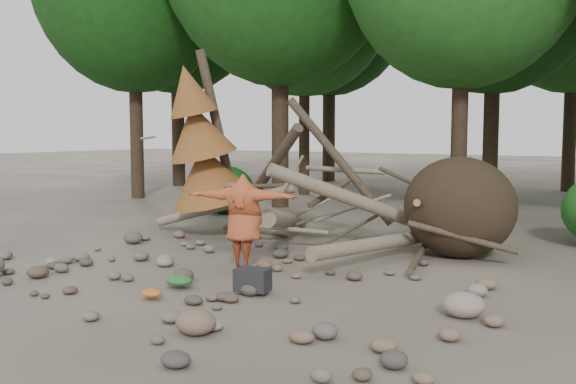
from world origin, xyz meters
The scene contains 12 objects.
ground centered at (0.00, 0.00, 0.00)m, with size 120.00×120.00×0.00m, color #514C44.
deadfall_pile centered at (2.02, 4.24, 0.95)m, with size 8.55×5.24×3.30m.
dead_conifer centered at (-3.12, 3.37, 2.11)m, with size 2.06×2.16×4.35m.
bush_left centered at (-5.50, 7.20, 0.72)m, with size 1.80×1.80×1.44m, color #164813.
bush_mid centered at (0.80, 7.80, 0.56)m, with size 1.40×1.40×1.12m, color #1E5C1A.
frisbee_thrower centered at (-0.12, 0.90, 0.91)m, with size 2.93×1.18×2.31m.
backpack centered at (0.88, -0.23, 0.17)m, with size 0.51×0.34×0.34m, color black.
cloth_green centered at (-0.30, -0.56, 0.08)m, with size 0.45×0.38×0.17m, color #29662C.
cloth_orange centered at (-0.17, -1.30, 0.06)m, with size 0.33×0.27×0.12m, color #BF6520.
boulder_front_right centered at (1.43, -2.17, 0.15)m, with size 0.51×0.46×0.31m, color #7C5F4D.
boulder_mid_right centered at (3.95, 0.30, 0.17)m, with size 0.57×0.51×0.34m, color gray.
boulder_mid_left centered at (-3.92, 1.94, 0.13)m, with size 0.45×0.40×0.27m, color #575149.
Camera 1 is at (6.46, -7.97, 2.46)m, focal length 40.00 mm.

